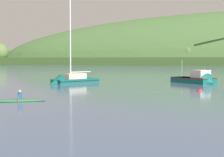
% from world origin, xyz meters
% --- Properties ---
extents(sailboat_midwater_white, '(5.55, 7.58, 12.51)m').
position_xyz_m(sailboat_midwater_white, '(-3.21, 33.94, 0.24)').
color(sailboat_midwater_white, '#0F564C').
rests_on(sailboat_midwater_white, ground).
extents(fishing_boat_moored, '(6.91, 6.10, 4.16)m').
position_xyz_m(fishing_boat_moored, '(12.97, 40.57, 0.40)').
color(fishing_boat_moored, '#0F564C').
rests_on(fishing_boat_moored, ground).
extents(canoe_with_paddler, '(3.72, 2.88, 1.02)m').
position_xyz_m(canoe_with_paddler, '(2.48, 15.51, 0.10)').
color(canoe_with_paddler, '#33663D').
rests_on(canoe_with_paddler, ground).
extents(mooring_buoy_far_upstream, '(0.46, 0.46, 0.54)m').
position_xyz_m(mooring_buoy_far_upstream, '(14.59, 29.11, 0.00)').
color(mooring_buoy_far_upstream, red).
rests_on(mooring_buoy_far_upstream, ground).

